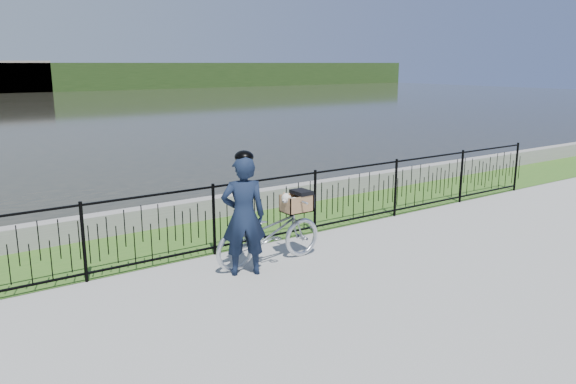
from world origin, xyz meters
TOP-DOWN VIEW (x-y plane):
  - ground at (0.00, 0.00)m, footprint 120.00×120.00m
  - grass_strip at (0.00, 2.60)m, footprint 60.00×2.00m
  - quay_wall at (0.00, 3.60)m, footprint 60.00×0.30m
  - fence at (0.00, 1.60)m, footprint 14.00×0.06m
  - far_building_right at (6.00, 58.50)m, footprint 6.00×3.00m
  - bicycle_rig at (-0.49, 0.77)m, footprint 1.81×0.63m
  - cyclist at (-1.04, 0.61)m, footprint 0.74×0.62m

SIDE VIEW (x-z plane):
  - ground at x=0.00m, z-range 0.00..0.00m
  - grass_strip at x=0.00m, z-range 0.00..0.01m
  - quay_wall at x=0.00m, z-range 0.00..0.40m
  - bicycle_rig at x=-0.49m, z-range -0.05..1.03m
  - fence at x=0.00m, z-range 0.00..1.15m
  - cyclist at x=-1.04m, z-range -0.01..1.78m
  - far_building_right at x=6.00m, z-range 0.00..3.20m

